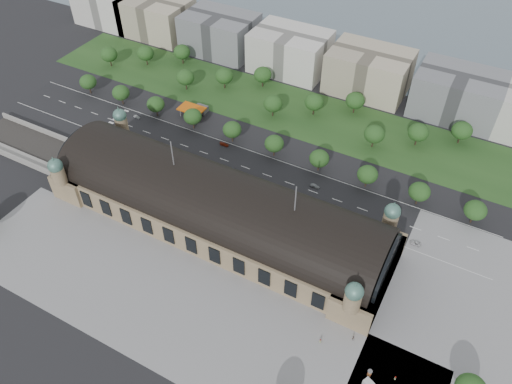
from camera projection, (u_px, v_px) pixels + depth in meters
The scene contains 57 objects.
ground at pixel (219, 224), 216.31m from camera, with size 900.00×900.00×0.00m, color black.
station at pixel (217, 207), 209.21m from camera, with size 150.00×48.40×44.30m.
track_cutting at pixel (31, 149), 252.30m from camera, with size 70.00×24.00×3.10m.
plaza_south at pixel (179, 310), 184.89m from camera, with size 190.00×48.00×0.12m, color gray.
plaza_east at pixel (460, 323), 180.84m from camera, with size 56.00×100.00×0.12m, color gray.
road_slab at pixel (224, 160), 247.36m from camera, with size 260.00×26.00×0.10m, color black.
grass_belt at pixel (282, 107), 280.60m from camera, with size 300.00×45.00×0.10m, color #22451B.
petrol_station at pixel (197, 109), 274.34m from camera, with size 14.00×13.00×5.05m.
office_0 at pixel (111, 5), 351.13m from camera, with size 45.00×32.00×24.00m, color silver.
office_1 at pixel (157, 17), 337.35m from camera, with size 45.00×32.00×24.00m, color #BDB095.
office_2 at pixel (220, 33), 320.13m from camera, with size 45.00×32.00×24.00m, color gray.
office_3 at pixel (290, 51), 302.91m from camera, with size 45.00×32.00×24.00m, color silver.
office_4 at pixel (369, 72), 285.70m from camera, with size 45.00×32.00×24.00m, color #BDB095.
office_5 at pixel (457, 94), 268.48m from camera, with size 45.00×32.00×24.00m, color gray.
tree_row_0 at pixel (88, 82), 286.20m from camera, with size 9.60×9.60×11.52m.
tree_row_1 at pixel (121, 93), 277.94m from camera, with size 9.60×9.60×11.52m.
tree_row_2 at pixel (156, 104), 269.67m from camera, with size 9.60×9.60×11.52m.
tree_row_3 at pixel (193, 117), 261.41m from camera, with size 9.60×9.60×11.52m.
tree_row_4 at pixel (232, 130), 253.14m from camera, with size 9.60×9.60×11.52m.
tree_row_5 at pixel (274, 144), 244.88m from camera, with size 9.60×9.60×11.52m.
tree_row_6 at pixel (319, 158), 236.61m from camera, with size 9.60×9.60×11.52m.
tree_row_7 at pixel (368, 174), 228.35m from camera, with size 9.60×9.60×11.52m.
tree_row_8 at pixel (419, 192), 220.08m from camera, with size 9.60×9.60×11.52m.
tree_row_9 at pixel (475, 210), 211.82m from camera, with size 9.60×9.60×11.52m.
tree_belt_0 at pixel (109, 54), 308.29m from camera, with size 10.40×10.40×12.48m.
tree_belt_1 at pixel (146, 53), 309.38m from camera, with size 10.40×10.40×12.48m.
tree_belt_2 at pixel (182, 52), 310.46m from camera, with size 10.40×10.40×12.48m.
tree_belt_3 at pixel (185, 77), 288.66m from camera, with size 10.40×10.40×12.48m.
tree_belt_4 at pixel (224, 76), 289.75m from camera, with size 10.40×10.40×12.48m.
tree_belt_5 at pixel (263, 75), 290.84m from camera, with size 10.40×10.40×12.48m.
tree_belt_6 at pixel (273, 104), 269.03m from camera, with size 10.40×10.40×12.48m.
tree_belt_7 at pixel (314, 102), 270.12m from camera, with size 10.40×10.40×12.48m.
tree_belt_8 at pixel (355, 101), 271.21m from camera, with size 10.40×10.40×12.48m.
tree_belt_9 at pixel (374, 134), 249.40m from camera, with size 10.40×10.40×12.48m.
tree_belt_10 at pixel (418, 132), 250.49m from camera, with size 10.40×10.40×12.48m.
tree_belt_11 at pixel (462, 130), 251.58m from camera, with size 10.40×10.40×12.48m.
traffic_car_0 at pixel (97, 124), 267.97m from camera, with size 1.65×4.10×1.40m, color silver.
traffic_car_1 at pixel (137, 117), 272.90m from camera, with size 1.36×3.90×1.29m, color gray.
traffic_car_2 at pixel (129, 132), 262.63m from camera, with size 2.15×4.66×1.30m, color black.
traffic_car_3 at pixel (224, 144), 255.22m from camera, with size 1.92×4.71×1.37m, color maroon.
traffic_car_4 at pixel (232, 169), 241.24m from camera, with size 1.68×4.17×1.42m, color #182543.
traffic_car_5 at pixel (315, 186), 232.49m from camera, with size 1.52×4.35×1.43m, color slate.
traffic_car_6 at pixel (415, 243), 207.42m from camera, with size 2.12×4.59×1.28m, color silver.
parked_car_0 at pixel (125, 148), 252.72m from camera, with size 1.60×4.60×1.52m, color black.
parked_car_1 at pixel (150, 158), 247.30m from camera, with size 2.47×5.37×1.49m, color #9B3413.
parked_car_2 at pixel (149, 151), 251.06m from camera, with size 2.04×5.03×1.46m, color #181742.
parked_car_3 at pixel (175, 167), 242.30m from camera, with size 1.86×4.62×1.58m, color slate.
parked_car_4 at pixel (197, 174), 238.40m from camera, with size 1.63×4.67×1.54m, color silver.
parked_car_5 at pixel (173, 167), 242.46m from camera, with size 2.74×5.94×1.65m, color #9CA0A5.
parked_car_6 at pixel (164, 163), 244.59m from camera, with size 2.31×5.68×1.65m, color black.
bus_west at pixel (233, 177), 235.18m from camera, with size 3.12×13.31×3.71m, color #B9481D.
bus_mid at pixel (252, 185), 231.71m from camera, with size 2.67×11.42×3.18m, color silver.
bus_east at pixel (305, 205), 222.36m from camera, with size 2.80×11.97×3.33m, color #BAB3AC.
advertising_column at pixel (370, 373), 165.39m from camera, with size 1.59×1.59×3.02m.
pedestrian_0 at pixel (320, 341), 174.62m from camera, with size 0.93×0.53×1.90m, color gray.
pedestrian_2 at pixel (353, 338), 175.41m from camera, with size 0.96×0.55×1.97m, color gray.
pedestrian_5 at pixel (395, 378), 164.82m from camera, with size 0.95×0.55×1.95m, color gray.
Camera 1 is at (84.29, -121.44, 159.34)m, focal length 35.00 mm.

